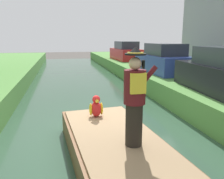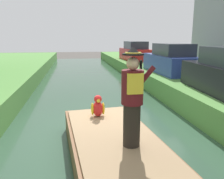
{
  "view_description": "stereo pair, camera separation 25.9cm",
  "coord_description": "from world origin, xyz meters",
  "px_view_note": "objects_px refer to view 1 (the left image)",
  "views": [
    {
      "loc": [
        -1.06,
        -5.98,
        2.71
      ],
      "look_at": [
        0.01,
        -1.18,
        1.61
      ],
      "focal_mm": 37.12,
      "sensor_mm": 36.0,
      "label": 1
    },
    {
      "loc": [
        -0.8,
        -6.03,
        2.71
      ],
      "look_at": [
        0.01,
        -1.18,
        1.61
      ],
      "focal_mm": 37.12,
      "sensor_mm": 36.0,
      "label": 2
    }
  ],
  "objects_px": {
    "boat": "(115,149)",
    "parked_car_red": "(126,52)",
    "parrot_plush": "(96,107)",
    "parked_car_blue": "(163,60)",
    "person_pirate": "(135,98)",
    "parked_car_dark": "(224,73)"
  },
  "relations": [
    {
      "from": "boat",
      "to": "parked_car_red",
      "type": "bearing_deg",
      "value": 73.31
    },
    {
      "from": "boat",
      "to": "parrot_plush",
      "type": "relative_size",
      "value": 7.61
    },
    {
      "from": "boat",
      "to": "parked_car_red",
      "type": "relative_size",
      "value": 1.07
    },
    {
      "from": "parrot_plush",
      "to": "parked_car_blue",
      "type": "height_order",
      "value": "parked_car_blue"
    },
    {
      "from": "person_pirate",
      "to": "parked_car_blue",
      "type": "distance_m",
      "value": 8.52
    },
    {
      "from": "parked_car_dark",
      "to": "parrot_plush",
      "type": "bearing_deg",
      "value": -167.91
    },
    {
      "from": "parrot_plush",
      "to": "parked_car_dark",
      "type": "distance_m",
      "value": 4.62
    },
    {
      "from": "person_pirate",
      "to": "parked_car_red",
      "type": "bearing_deg",
      "value": 61.56
    },
    {
      "from": "parked_car_red",
      "to": "parked_car_blue",
      "type": "bearing_deg",
      "value": -90.0
    },
    {
      "from": "boat",
      "to": "person_pirate",
      "type": "height_order",
      "value": "person_pirate"
    },
    {
      "from": "person_pirate",
      "to": "parked_car_red",
      "type": "height_order",
      "value": "person_pirate"
    },
    {
      "from": "boat",
      "to": "parked_car_dark",
      "type": "height_order",
      "value": "parked_car_dark"
    },
    {
      "from": "parked_car_blue",
      "to": "parked_car_red",
      "type": "relative_size",
      "value": 0.99
    },
    {
      "from": "boat",
      "to": "parked_car_blue",
      "type": "distance_m",
      "value": 8.28
    },
    {
      "from": "parked_car_blue",
      "to": "parked_car_dark",
      "type": "bearing_deg",
      "value": -90.0
    },
    {
      "from": "person_pirate",
      "to": "parked_car_dark",
      "type": "relative_size",
      "value": 0.45
    },
    {
      "from": "parrot_plush",
      "to": "parked_car_red",
      "type": "height_order",
      "value": "parked_car_red"
    },
    {
      "from": "parrot_plush",
      "to": "parked_car_dark",
      "type": "relative_size",
      "value": 0.14
    },
    {
      "from": "parked_car_red",
      "to": "person_pirate",
      "type": "bearing_deg",
      "value": -105.28
    },
    {
      "from": "parked_car_red",
      "to": "parked_car_dark",
      "type": "bearing_deg",
      "value": -90.0
    },
    {
      "from": "parked_car_dark",
      "to": "parked_car_blue",
      "type": "relative_size",
      "value": 1.02
    },
    {
      "from": "boat",
      "to": "parked_car_dark",
      "type": "bearing_deg",
      "value": 27.56
    }
  ]
}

